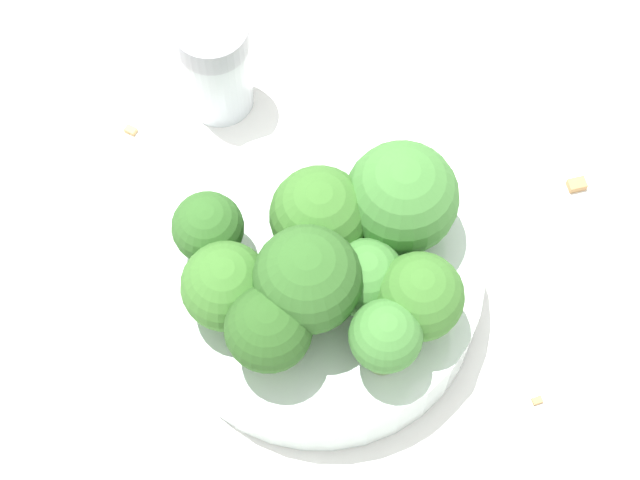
# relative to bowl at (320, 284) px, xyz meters

# --- Properties ---
(ground_plane) EXTENTS (3.00, 3.00, 0.00)m
(ground_plane) POSITION_rel_bowl_xyz_m (0.00, 0.00, -0.02)
(ground_plane) COLOR white
(bowl) EXTENTS (0.17, 0.17, 0.04)m
(bowl) POSITION_rel_bowl_xyz_m (0.00, 0.00, 0.00)
(bowl) COLOR silver
(bowl) RESTS_ON ground_plane
(broccoli_floret_0) EXTENTS (0.05, 0.05, 0.05)m
(broccoli_floret_0) POSITION_rel_bowl_xyz_m (0.01, -0.01, 0.05)
(broccoli_floret_0) COLOR #7A9E5B
(broccoli_floret_0) RESTS_ON bowl
(broccoli_floret_1) EXTENTS (0.04, 0.04, 0.05)m
(broccoli_floret_1) POSITION_rel_bowl_xyz_m (-0.05, -0.02, 0.05)
(broccoli_floret_1) COLOR #84AD66
(broccoli_floret_1) RESTS_ON bowl
(broccoli_floret_2) EXTENTS (0.04, 0.04, 0.04)m
(broccoli_floret_2) POSITION_rel_bowl_xyz_m (-0.03, -0.01, 0.04)
(broccoli_floret_2) COLOR #7A9E5B
(broccoli_floret_2) RESTS_ON bowl
(broccoli_floret_3) EXTENTS (0.05, 0.05, 0.07)m
(broccoli_floret_3) POSITION_rel_bowl_xyz_m (-0.01, 0.02, 0.06)
(broccoli_floret_3) COLOR #7A9E5B
(broccoli_floret_3) RESTS_ON bowl
(broccoli_floret_4) EXTENTS (0.04, 0.04, 0.04)m
(broccoli_floret_4) POSITION_rel_bowl_xyz_m (0.04, 0.04, 0.04)
(broccoli_floret_4) COLOR #7A9E5B
(broccoli_floret_4) RESTS_ON bowl
(broccoli_floret_5) EXTENTS (0.03, 0.03, 0.05)m
(broccoli_floret_5) POSITION_rel_bowl_xyz_m (-0.06, 0.01, 0.05)
(broccoli_floret_5) COLOR #84AD66
(broccoli_floret_5) RESTS_ON bowl
(broccoli_floret_6) EXTENTS (0.04, 0.04, 0.05)m
(broccoli_floret_6) POSITION_rel_bowl_xyz_m (-0.02, 0.05, 0.05)
(broccoli_floret_6) COLOR #84AD66
(broccoli_floret_6) RESTS_ON bowl
(broccoli_floret_7) EXTENTS (0.06, 0.06, 0.06)m
(broccoli_floret_7) POSITION_rel_bowl_xyz_m (-0.01, -0.04, 0.05)
(broccoli_floret_7) COLOR #84AD66
(broccoli_floret_7) RESTS_ON bowl
(broccoli_floret_8) EXTENTS (0.04, 0.04, 0.05)m
(broccoli_floret_8) POSITION_rel_bowl_xyz_m (0.01, 0.05, 0.05)
(broccoli_floret_8) COLOR #84AD66
(broccoli_floret_8) RESTS_ON bowl
(pepper_shaker) EXTENTS (0.04, 0.04, 0.07)m
(pepper_shaker) POSITION_rel_bowl_xyz_m (0.14, -0.03, 0.02)
(pepper_shaker) COLOR #B2B7BC
(pepper_shaker) RESTS_ON ground_plane
(almond_crumb_2) EXTENTS (0.01, 0.01, 0.01)m
(almond_crumb_2) POSITION_rel_bowl_xyz_m (-0.04, -0.16, -0.01)
(almond_crumb_2) COLOR #AD7F4C
(almond_crumb_2) RESTS_ON ground_plane
(almond_crumb_3) EXTENTS (0.01, 0.01, 0.01)m
(almond_crumb_3) POSITION_rel_bowl_xyz_m (0.15, 0.02, -0.02)
(almond_crumb_3) COLOR tan
(almond_crumb_3) RESTS_ON ground_plane
(almond_crumb_4) EXTENTS (0.01, 0.01, 0.01)m
(almond_crumb_4) POSITION_rel_bowl_xyz_m (-0.11, -0.05, -0.02)
(almond_crumb_4) COLOR #AD7F4C
(almond_crumb_4) RESTS_ON ground_plane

